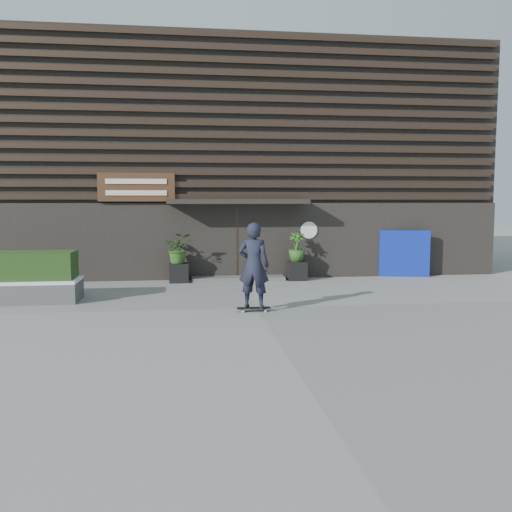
{
  "coord_description": "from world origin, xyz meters",
  "views": [
    {
      "loc": [
        -1.64,
        -12.8,
        2.58
      ],
      "look_at": [
        0.19,
        1.51,
        1.1
      ],
      "focal_mm": 38.07,
      "sensor_mm": 36.0,
      "label": 1
    }
  ],
  "objects": [
    {
      "name": "building",
      "position": [
        -0.0,
        9.96,
        3.99
      ],
      "size": [
        18.0,
        11.0,
        8.0
      ],
      "color": "black",
      "rests_on": "ground"
    },
    {
      "name": "hedge",
      "position": [
        -6.16,
        1.54,
        0.93
      ],
      "size": [
        3.3,
        1.0,
        0.7
      ],
      "primitive_type": "cube",
      "color": "#1E3914",
      "rests_on": "snow_layer"
    },
    {
      "name": "entrance_step",
      "position": [
        0.0,
        4.6,
        0.06
      ],
      "size": [
        3.0,
        0.8,
        0.12
      ],
      "primitive_type": "cube",
      "color": "#50504E",
      "rests_on": "ground"
    },
    {
      "name": "planter_pot_right",
      "position": [
        1.9,
        4.4,
        0.3
      ],
      "size": [
        0.6,
        0.6,
        0.6
      ],
      "primitive_type": "cube",
      "color": "black",
      "rests_on": "ground"
    },
    {
      "name": "snow_layer",
      "position": [
        -6.16,
        1.54,
        0.54
      ],
      "size": [
        3.5,
        1.2,
        0.08
      ],
      "primitive_type": "cube",
      "color": "white",
      "rests_on": "raised_bed"
    },
    {
      "name": "raised_bed",
      "position": [
        -6.16,
        1.54,
        0.25
      ],
      "size": [
        3.5,
        1.2,
        0.5
      ],
      "primitive_type": "cube",
      "color": "#494846",
      "rests_on": "ground"
    },
    {
      "name": "bamboo_right",
      "position": [
        1.9,
        4.4,
        1.08
      ],
      "size": [
        0.54,
        0.54,
        0.96
      ],
      "primitive_type": "imported",
      "color": "#2D591E",
      "rests_on": "planter_pot_right"
    },
    {
      "name": "bamboo_left",
      "position": [
        -1.9,
        4.4,
        1.08
      ],
      "size": [
        0.86,
        0.75,
        0.96
      ],
      "primitive_type": "imported",
      "color": "#2D591E",
      "rests_on": "planter_pot_left"
    },
    {
      "name": "planter_pot_left",
      "position": [
        -1.9,
        4.4,
        0.3
      ],
      "size": [
        0.6,
        0.6,
        0.6
      ],
      "primitive_type": "cube",
      "color": "black",
      "rests_on": "ground"
    },
    {
      "name": "blue_tarp",
      "position": [
        5.68,
        4.7,
        0.79
      ],
      "size": [
        1.66,
        0.51,
        1.58
      ],
      "primitive_type": "cube",
      "rotation": [
        0.0,
        0.0,
        -0.23
      ],
      "color": "#0B1D99",
      "rests_on": "ground"
    },
    {
      "name": "skateboarder",
      "position": [
        -0.11,
        -0.46,
        1.08
      ],
      "size": [
        0.84,
        0.69,
        2.08
      ],
      "color": "black",
      "rests_on": "ground"
    },
    {
      "name": "ground",
      "position": [
        0.0,
        0.0,
        0.0
      ],
      "size": [
        80.0,
        80.0,
        0.0
      ],
      "primitive_type": "plane",
      "color": "gray",
      "rests_on": "ground"
    }
  ]
}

